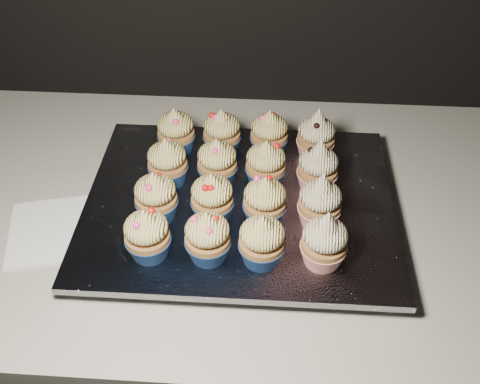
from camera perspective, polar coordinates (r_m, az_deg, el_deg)
The scene contains 21 objects.
cabinet at distance 1.25m, azimuth 5.51°, elevation -16.95°, with size 2.40×0.60×0.86m, color black.
worktop at distance 0.89m, azimuth 7.41°, elevation -2.22°, with size 2.44×0.64×0.04m, color beige.
napkin at distance 0.87m, azimuth -19.12°, elevation -3.83°, with size 0.14×0.14×0.00m, color white.
baking_tray at distance 0.84m, azimuth -0.00°, elevation -1.94°, with size 0.44×0.33×0.02m, color black.
foil_lining at distance 0.83m, azimuth 0.00°, elevation -1.11°, with size 0.47×0.37×0.01m, color silver.
cupcake_0 at distance 0.73m, azimuth -9.87°, elevation -4.53°, with size 0.06×0.06×0.08m.
cupcake_1 at distance 0.72m, azimuth -3.48°, elevation -4.84°, with size 0.06×0.06×0.08m.
cupcake_2 at distance 0.72m, azimuth 2.34°, elevation -5.24°, with size 0.06×0.06×0.08m.
cupcake_3 at distance 0.72m, azimuth 8.99°, elevation -5.23°, with size 0.06×0.06×0.10m.
cupcake_4 at distance 0.78m, azimuth -8.95°, elevation -0.55°, with size 0.06×0.06×0.08m.
cupcake_5 at distance 0.77m, azimuth -2.99°, elevation -0.67°, with size 0.06×0.06×0.08m.
cupcake_6 at distance 0.77m, azimuth 2.63°, elevation -1.04°, with size 0.06×0.06×0.08m.
cupcake_7 at distance 0.77m, azimuth 8.51°, elevation -1.11°, with size 0.06×0.06×0.10m.
cupcake_8 at distance 0.84m, azimuth -7.74°, elevation 3.11°, with size 0.06×0.06×0.08m.
cupcake_9 at distance 0.83m, azimuth -2.45°, elevation 3.14°, with size 0.06×0.06×0.08m.
cupcake_10 at distance 0.83m, azimuth 2.75°, elevation 2.92°, with size 0.06×0.06×0.08m.
cupcake_11 at distance 0.83m, azimuth 8.30°, elevation 2.57°, with size 0.06×0.06×0.10m.
cupcake_12 at distance 0.90m, azimuth -6.85°, elevation 6.38°, with size 0.06×0.06×0.08m.
cupcake_13 at distance 0.89m, azimuth -1.95°, elevation 6.31°, with size 0.06×0.06×0.08m.
cupcake_14 at distance 0.89m, azimuth 3.12°, elevation 6.18°, with size 0.06×0.06×0.08m.
cupcake_15 at distance 0.89m, azimuth 8.12°, elevation 5.89°, with size 0.06×0.06×0.10m.
Camera 1 is at (-0.07, 1.07, 1.51)m, focal length 40.00 mm.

